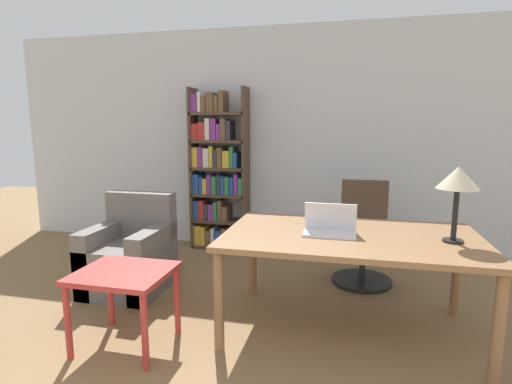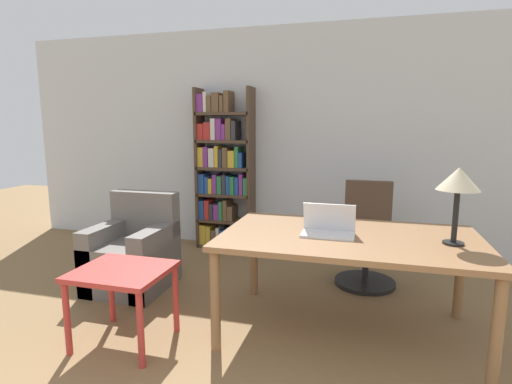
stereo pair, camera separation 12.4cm
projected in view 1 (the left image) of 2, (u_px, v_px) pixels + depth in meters
The scene contains 8 objects.
wall_back at pixel (314, 141), 4.80m from camera, with size 8.00×0.06×2.70m.
desk at pixel (350, 244), 2.92m from camera, with size 1.83×1.08×0.75m.
laptop at pixel (330, 227), 2.90m from camera, with size 0.38×0.22×0.23m.
table_lamp at pixel (458, 181), 2.65m from camera, with size 0.27×0.27×0.52m.
office_chair at pixel (363, 240), 3.95m from camera, with size 0.58×0.58×1.00m.
side_table_blue at pixel (124, 282), 2.76m from camera, with size 0.63×0.55×0.55m.
armchair at pixel (130, 258), 3.76m from camera, with size 0.68×0.71×0.89m.
bookshelf at pixel (217, 175), 4.95m from camera, with size 0.71×0.28×1.99m.
Camera 1 is at (0.44, -0.34, 1.54)m, focal length 28.00 mm.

